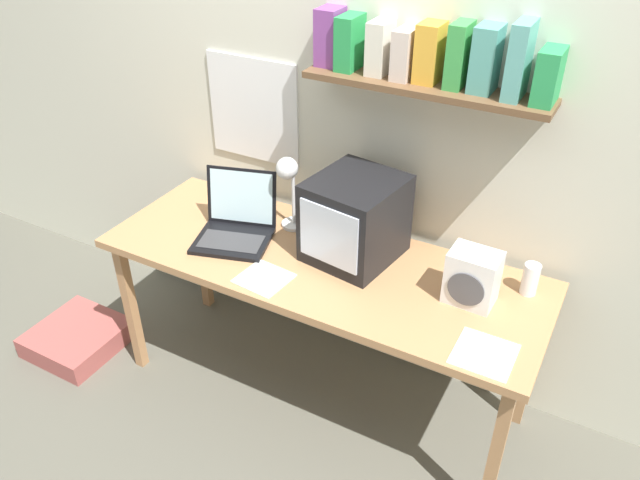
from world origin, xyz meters
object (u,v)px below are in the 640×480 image
object	(u,v)px
juice_glass	(530,280)
space_heater	(472,278)
loose_paper_near_laptop	(264,278)
desk_lamp	(289,180)
loose_paper_near_monitor	(484,354)
floor_cushion	(78,338)
laptop	(237,221)
crt_monitor	(355,219)
corner_desk	(320,273)

from	to	relation	value
juice_glass	space_heater	distance (m)	0.24
space_heater	loose_paper_near_laptop	xyz separation A→B (m)	(-0.74, -0.25, -0.10)
desk_lamp	loose_paper_near_monitor	xyz separation A→B (m)	(0.97, -0.35, -0.24)
loose_paper_near_laptop	floor_cushion	distance (m)	1.30
laptop	space_heater	xyz separation A→B (m)	(1.02, 0.04, 0.04)
crt_monitor	floor_cushion	distance (m)	1.64
laptop	juice_glass	xyz separation A→B (m)	(1.20, 0.19, -0.01)
juice_glass	corner_desk	bearing A→B (deg)	-166.26
corner_desk	juice_glass	size ratio (longest dim) A/B	14.50
desk_lamp	space_heater	distance (m)	0.85
space_heater	loose_paper_near_laptop	distance (m)	0.79
corner_desk	floor_cushion	distance (m)	1.42
space_heater	floor_cushion	xyz separation A→B (m)	(-1.83, -0.37, -0.80)
loose_paper_near_laptop	loose_paper_near_monitor	bearing A→B (deg)	-0.05
crt_monitor	laptop	bearing A→B (deg)	-159.75
space_heater	loose_paper_near_monitor	distance (m)	0.31
corner_desk	loose_paper_near_monitor	size ratio (longest dim) A/B	9.16
juice_glass	loose_paper_near_monitor	world-z (taller)	juice_glass
loose_paper_near_monitor	loose_paper_near_laptop	world-z (taller)	same
crt_monitor	space_heater	world-z (taller)	crt_monitor
juice_glass	loose_paper_near_laptop	bearing A→B (deg)	-156.25
space_heater	floor_cushion	size ratio (longest dim) A/B	0.50
loose_paper_near_monitor	space_heater	bearing A→B (deg)	117.64
juice_glass	desk_lamp	bearing A→B (deg)	-176.99
crt_monitor	juice_glass	size ratio (longest dim) A/B	3.16
corner_desk	floor_cushion	bearing A→B (deg)	-164.96
laptop	juice_glass	distance (m)	1.21
space_heater	loose_paper_near_monitor	bearing A→B (deg)	-60.48
juice_glass	loose_paper_near_monitor	distance (m)	0.41
loose_paper_near_laptop	floor_cushion	bearing A→B (deg)	-173.93
loose_paper_near_monitor	crt_monitor	bearing A→B (deg)	153.46
desk_lamp	juice_glass	size ratio (longest dim) A/B	2.80
laptop	space_heater	size ratio (longest dim) A/B	1.82
crt_monitor	loose_paper_near_laptop	world-z (taller)	crt_monitor
laptop	loose_paper_near_laptop	distance (m)	0.35
juice_glass	laptop	bearing A→B (deg)	-170.85
crt_monitor	loose_paper_near_laptop	size ratio (longest dim) A/B	1.93
corner_desk	juice_glass	xyz separation A→B (m)	(0.79, 0.19, 0.12)
desk_lamp	floor_cushion	bearing A→B (deg)	-162.11
juice_glass	space_heater	size ratio (longest dim) A/B	0.60
juice_glass	space_heater	bearing A→B (deg)	-140.10
corner_desk	loose_paper_near_monitor	distance (m)	0.78
corner_desk	loose_paper_near_laptop	distance (m)	0.26
loose_paper_near_monitor	juice_glass	bearing A→B (deg)	83.36
laptop	juice_glass	size ratio (longest dim) A/B	3.01
desk_lamp	loose_paper_near_laptop	size ratio (longest dim) A/B	1.71
desk_lamp	juice_glass	distance (m)	1.03
loose_paper_near_monitor	desk_lamp	bearing A→B (deg)	159.93
loose_paper_near_laptop	floor_cushion	xyz separation A→B (m)	(-1.09, -0.12, -0.69)
corner_desk	crt_monitor	xyz separation A→B (m)	(0.10, 0.11, 0.23)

